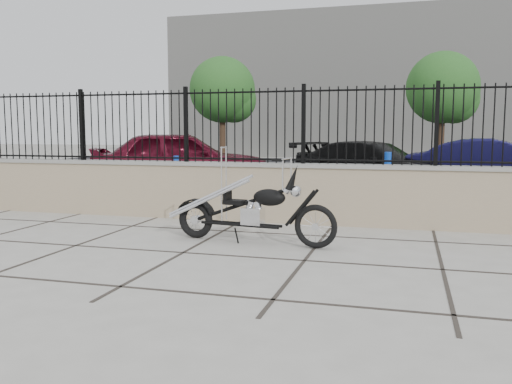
{
  "coord_description": "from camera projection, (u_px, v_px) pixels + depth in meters",
  "views": [
    {
      "loc": [
        2.6,
        -5.99,
        1.48
      ],
      "look_at": [
        0.62,
        1.09,
        0.65
      ],
      "focal_mm": 38.0,
      "sensor_mm": 36.0,
      "label": 1
    }
  ],
  "objects": [
    {
      "name": "ground_plane",
      "position": [
        183.0,
        253.0,
        6.59
      ],
      "size": [
        90.0,
        90.0,
        0.0
      ],
      "primitive_type": "plane",
      "color": "#99968E",
      "rests_on": "ground"
    },
    {
      "name": "car_blue",
      "position": [
        497.0,
        167.0,
        12.41
      ],
      "size": [
        4.1,
        1.93,
        1.3
      ],
      "primitive_type": "imported",
      "rotation": [
        0.0,
        0.0,
        1.43
      ],
      "color": "black",
      "rests_on": "parking_lot"
    },
    {
      "name": "background_building",
      "position": [
        364.0,
        87.0,
        31.49
      ],
      "size": [
        22.0,
        6.0,
        8.0
      ],
      "primitive_type": "cube",
      "color": "beige",
      "rests_on": "ground_plane"
    },
    {
      "name": "parking_lot",
      "position": [
        329.0,
        174.0,
        18.55
      ],
      "size": [
        30.0,
        30.0,
        0.0
      ],
      "primitive_type": "plane",
      "color": "black",
      "rests_on": "ground"
    },
    {
      "name": "chopper_motorcycle",
      "position": [
        250.0,
        194.0,
        7.11
      ],
      "size": [
        2.19,
        0.66,
        1.29
      ],
      "primitive_type": null,
      "rotation": [
        0.0,
        0.0,
        -0.13
      ],
      "color": "black",
      "rests_on": "ground_plane"
    },
    {
      "name": "tree_right",
      "position": [
        443.0,
        84.0,
        20.66
      ],
      "size": [
        2.74,
        2.74,
        4.63
      ],
      "rotation": [
        0.0,
        0.0,
        0.22
      ],
      "color": "#382619",
      "rests_on": "ground_plane"
    },
    {
      "name": "iron_fence",
      "position": [
        243.0,
        126.0,
        8.81
      ],
      "size": [
        14.0,
        0.08,
        1.2
      ],
      "primitive_type": "cube",
      "color": "black",
      "rests_on": "retaining_wall"
    },
    {
      "name": "car_black",
      "position": [
        374.0,
        167.0,
        13.16
      ],
      "size": [
        4.54,
        3.42,
        1.22
      ],
      "primitive_type": "imported",
      "rotation": [
        0.0,
        0.0,
        1.11
      ],
      "color": "black",
      "rests_on": "parking_lot"
    },
    {
      "name": "tree_left",
      "position": [
        222.0,
        87.0,
        23.49
      ],
      "size": [
        2.86,
        2.86,
        4.82
      ],
      "rotation": [
        0.0,
        0.0,
        0.02
      ],
      "color": "#382619",
      "rests_on": "ground_plane"
    },
    {
      "name": "car_red",
      "position": [
        181.0,
        160.0,
        13.52
      ],
      "size": [
        4.75,
        3.36,
        1.5
      ],
      "primitive_type": "imported",
      "rotation": [
        0.0,
        0.0,
        1.98
      ],
      "color": "#4E0B1A",
      "rests_on": "parking_lot"
    },
    {
      "name": "bollard_a",
      "position": [
        176.0,
        178.0,
        11.66
      ],
      "size": [
        0.12,
        0.12,
        0.94
      ],
      "primitive_type": "cylinder",
      "rotation": [
        0.0,
        0.0,
        -0.1
      ],
      "color": "blue",
      "rests_on": "ground_plane"
    },
    {
      "name": "bollard_b",
      "position": [
        387.0,
        180.0,
        10.36
      ],
      "size": [
        0.16,
        0.16,
        1.08
      ],
      "primitive_type": "cylinder",
      "rotation": [
        0.0,
        0.0,
        -0.29
      ],
      "color": "#0C2FB5",
      "rests_on": "ground_plane"
    },
    {
      "name": "retaining_wall",
      "position": [
        243.0,
        192.0,
        8.93
      ],
      "size": [
        14.0,
        0.36,
        0.96
      ],
      "primitive_type": "cube",
      "color": "gray",
      "rests_on": "ground_plane"
    }
  ]
}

